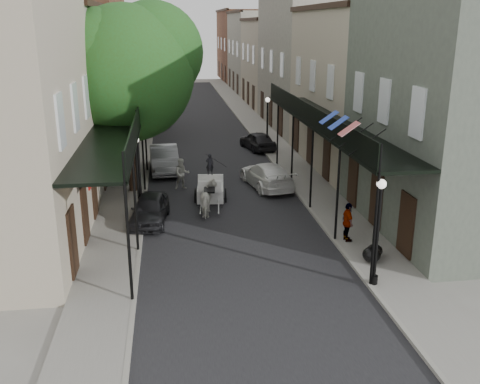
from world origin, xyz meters
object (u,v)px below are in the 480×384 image
object	(u,v)px
lamppost_left	(138,175)
pedestrian_walking	(182,174)
tree_far	(144,62)
pedestrian_sidewalk_left	(123,146)
lamppost_right_near	(378,231)
tree_near	(134,67)
carriage	(210,180)
pedestrian_sidewalk_right	(348,222)
car_right_far	(257,141)
lamppost_right_far	(267,124)
car_left_mid	(164,159)
car_left_near	(150,209)
car_left_far	(159,119)
horse	(210,199)
car_right_near	(267,175)

from	to	relation	value
lamppost_left	pedestrian_walking	size ratio (longest dim) A/B	2.20
tree_far	pedestrian_sidewalk_left	distance (m)	9.21
lamppost_right_near	pedestrian_walking	xyz separation A→B (m)	(-6.10, 12.26, -1.21)
tree_far	pedestrian_walking	bearing A→B (deg)	-80.84
tree_near	carriage	bearing A→B (deg)	-26.43
pedestrian_sidewalk_right	car_right_far	distance (m)	17.29
pedestrian_sidewalk_left	car_right_far	size ratio (longest dim) A/B	0.51
tree_far	lamppost_right_far	xyz separation A→B (m)	(8.35, -6.18, -3.79)
pedestrian_sidewalk_left	car_left_mid	size ratio (longest dim) A/B	0.42
lamppost_right_near	pedestrian_sidewalk_right	world-z (taller)	lamppost_right_near
pedestrian_sidewalk_left	car_left_near	distance (m)	11.29
pedestrian_sidewalk_left	pedestrian_sidewalk_right	size ratio (longest dim) A/B	1.22
lamppost_left	car_left_mid	size ratio (longest dim) A/B	0.79
tree_near	pedestrian_walking	size ratio (longest dim) A/B	5.70
lamppost_right_far	car_right_far	xyz separation A→B (m)	(-0.50, 1.02, -1.39)
tree_near	pedestrian_sidewalk_right	size ratio (longest dim) A/B	5.95
lamppost_right_near	car_left_far	xyz separation A→B (m)	(-7.52, 31.55, -1.46)
tree_far	car_left_mid	size ratio (longest dim) A/B	1.84
lamppost_right_far	horse	distance (m)	13.04
pedestrian_walking	car_right_far	distance (m)	10.39
carriage	lamppost_right_near	bearing A→B (deg)	-59.85
pedestrian_walking	car_right_far	bearing A→B (deg)	49.63
lamppost_right_far	pedestrian_walking	xyz separation A→B (m)	(-6.10, -7.74, -1.21)
lamppost_right_near	pedestrian_walking	size ratio (longest dim) A/B	2.20
carriage	pedestrian_sidewalk_left	size ratio (longest dim) A/B	1.31
car_right_near	car_right_far	size ratio (longest dim) A/B	1.21
pedestrian_sidewalk_right	car_left_mid	size ratio (longest dim) A/B	0.35
horse	car_left_near	xyz separation A→B (m)	(-2.75, -0.73, -0.13)
pedestrian_sidewalk_right	car_left_near	size ratio (longest dim) A/B	0.43
car_left_mid	car_right_near	size ratio (longest dim) A/B	1.00
pedestrian_sidewalk_right	car_left_near	xyz separation A→B (m)	(-8.01, 3.53, -0.29)
car_left_near	tree_far	bearing A→B (deg)	98.40
lamppost_left	car_left_near	world-z (taller)	lamppost_left
lamppost_right_near	car_right_near	world-z (taller)	lamppost_right_near
lamppost_right_near	lamppost_left	xyz separation A→B (m)	(-8.20, 8.00, 0.00)
lamppost_left	car_left_near	bearing A→B (deg)	-55.41
pedestrian_sidewalk_right	car_right_far	size ratio (longest dim) A/B	0.42
pedestrian_sidewalk_left	car_left_near	xyz separation A→B (m)	(1.96, -11.11, -0.47)
pedestrian_sidewalk_right	car_left_near	world-z (taller)	pedestrian_sidewalk_right
horse	car_left_far	xyz separation A→B (m)	(-2.57, 23.55, -0.19)
lamppost_right_near	pedestrian_sidewalk_left	size ratio (longest dim) A/B	1.88
car_left_far	car_right_near	world-z (taller)	car_right_near
lamppost_right_far	pedestrian_sidewalk_right	size ratio (longest dim) A/B	2.29
car_left_mid	car_left_far	distance (m)	15.56
carriage	car_right_far	size ratio (longest dim) A/B	0.67
tree_near	tree_far	distance (m)	14.02
pedestrian_walking	car_left_mid	bearing A→B (deg)	96.53
pedestrian_walking	car_left_near	size ratio (longest dim) A/B	0.45
carriage	horse	bearing A→B (deg)	-90.00
pedestrian_sidewalk_left	car_right_far	xyz separation A→B (m)	(9.16, 2.63, -0.45)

